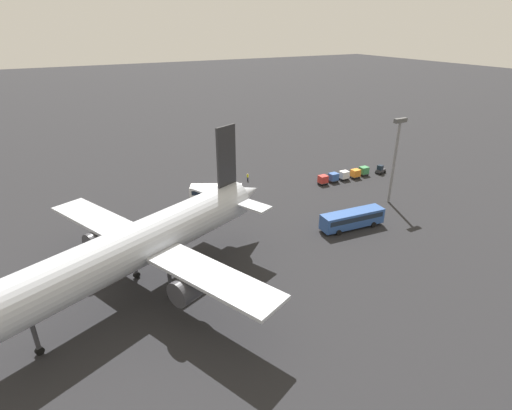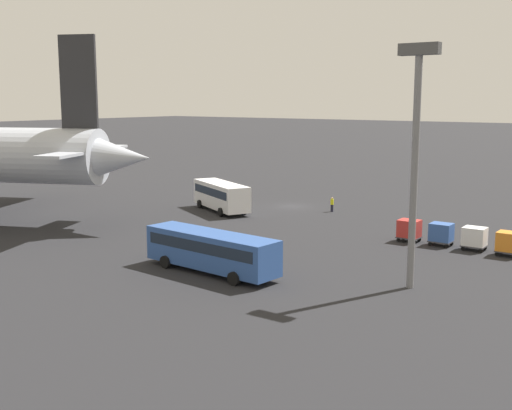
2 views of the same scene
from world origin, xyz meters
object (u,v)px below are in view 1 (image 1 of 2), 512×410
Objects in this scene: shuttle_bus_near at (216,192)px; cargo_cart_blue at (333,177)px; cargo_cart_white at (344,175)px; worker_person at (248,177)px; cargo_cart_orange at (355,173)px; baggage_tug at (380,170)px; airplane at (139,245)px; shuttle_bus_far at (352,218)px; cargo_cart_green at (364,170)px; cargo_cart_red at (323,179)px.

shuttle_bus_near is 27.69m from cargo_cart_blue.
worker_person is at bearing -26.49° from cargo_cart_white.
shuttle_bus_near is at bearing -4.77° from cargo_cart_orange.
baggage_tug is at bearing 176.98° from cargo_cart_orange.
cargo_cart_white is (10.43, -0.74, 0.25)m from baggage_tug.
cargo_cart_orange is at bearing 173.38° from cargo_cart_white.
airplane is 31.09m from shuttle_bus_near.
cargo_cart_blue is (6.03, -0.42, 0.00)m from cargo_cart_orange.
shuttle_bus_near is at bearing -48.07° from shuttle_bus_far.
baggage_tug is 32.01m from worker_person.
cargo_cart_green and cargo_cart_white have the same top height.
cargo_cart_orange is at bearing 176.02° from cargo_cart_blue.
shuttle_bus_far is 25.43m from cargo_cart_orange.
worker_person is 0.84× the size of cargo_cart_blue.
shuttle_bus_near reaches higher than baggage_tug.
cargo_cart_blue is at bearing -3.98° from cargo_cart_orange.
baggage_tug is at bearing 174.54° from airplane.
airplane is 52.37m from cargo_cart_blue.
shuttle_bus_far is at bearing 43.90° from cargo_cart_green.
shuttle_bus_near is at bearing -4.95° from cargo_cart_blue.
worker_person is at bearing -30.28° from cargo_cart_blue.
worker_person is 19.41m from cargo_cart_blue.
cargo_cart_red is (6.03, 0.06, 0.00)m from cargo_cart_white.
baggage_tug is 4.50m from cargo_cart_green.
airplane is 64.62m from baggage_tug.
cargo_cart_blue is (-27.57, 2.39, -0.82)m from shuttle_bus_near.
airplane reaches higher than cargo_cart_blue.
airplane is at bearing 44.58° from worker_person.
airplane is 49.58m from cargo_cart_red.
cargo_cart_red is at bearing -1.81° from cargo_cart_orange.
cargo_cart_green and cargo_cart_red have the same top height.
airplane is 17.54× the size of baggage_tug.
cargo_cart_white is (3.01, -0.35, 0.00)m from cargo_cart_orange.
cargo_cart_blue is at bearing -157.72° from shuttle_bus_near.
cargo_cart_orange is 1.00× the size of cargo_cart_blue.
baggage_tug is 16.48m from cargo_cart_red.
cargo_cart_orange is (3.01, 0.50, 0.00)m from cargo_cart_green.
shuttle_bus_far is (-36.66, -1.46, -5.43)m from airplane.
airplane is 22.57× the size of cargo_cart_red.
airplane is 26.72× the size of worker_person.
airplane reaches higher than shuttle_bus_far.
cargo_cart_blue is (-47.71, -20.71, -6.11)m from airplane.
cargo_cart_blue is at bearing 179.98° from airplane.
worker_person is 16.95m from cargo_cart_red.
baggage_tug is at bearing 177.65° from cargo_cart_red.
shuttle_bus_near is at bearing -19.09° from baggage_tug.
airplane is at bearing 23.47° from cargo_cart_blue.
shuttle_bus_far is 5.80× the size of cargo_cart_blue.
airplane is 22.57× the size of cargo_cart_green.
shuttle_bus_far is 5.80× the size of cargo_cart_orange.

